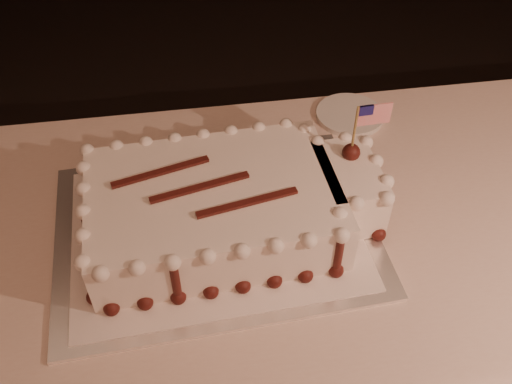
{
  "coord_description": "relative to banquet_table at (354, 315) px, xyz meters",
  "views": [
    {
      "loc": [
        -0.36,
        -0.13,
        1.59
      ],
      "look_at": [
        -0.25,
        0.6,
        0.84
      ],
      "focal_mm": 40.0,
      "sensor_mm": 36.0,
      "label": 1
    }
  ],
  "objects": [
    {
      "name": "banquet_table",
      "position": [
        0.0,
        0.0,
        0.0
      ],
      "size": [
        2.4,
        0.8,
        0.75
      ],
      "primitive_type": "cube",
      "color": "beige",
      "rests_on": "ground"
    },
    {
      "name": "doily",
      "position": [
        -0.33,
        0.0,
        0.38
      ],
      "size": [
        0.56,
        0.44,
        0.0
      ],
      "primitive_type": "cube",
      "rotation": [
        0.0,
        0.0,
        0.05
      ],
      "color": "white",
      "rests_on": "cake_board"
    },
    {
      "name": "side_plate",
      "position": [
        0.03,
        0.31,
        0.38
      ],
      "size": [
        0.16,
        0.16,
        0.01
      ],
      "primitive_type": "cylinder",
      "color": "silver",
      "rests_on": "banquet_table"
    },
    {
      "name": "sheet_cake",
      "position": [
        -0.29,
        0.0,
        0.44
      ],
      "size": [
        0.58,
        0.35,
        0.23
      ],
      "color": "white",
      "rests_on": "doily"
    },
    {
      "name": "cake_board",
      "position": [
        -0.33,
        0.0,
        0.38
      ],
      "size": [
        0.63,
        0.49,
        0.01
      ],
      "primitive_type": "cube",
      "rotation": [
        0.0,
        0.0,
        0.05
      ],
      "color": "white",
      "rests_on": "banquet_table"
    }
  ]
}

